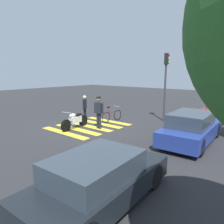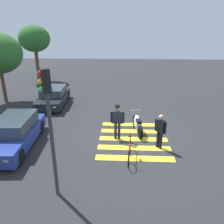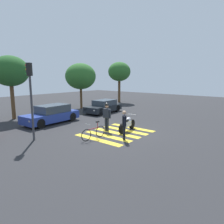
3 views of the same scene
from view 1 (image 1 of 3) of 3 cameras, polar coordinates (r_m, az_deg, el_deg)
ground_plane at (r=12.72m, az=-6.25°, el=-3.81°), size 60.00×60.00×0.00m
police_motorcycle at (r=12.25m, az=-9.90°, el=-2.25°), size 2.12×0.63×1.04m
leaning_bicycle at (r=13.77m, az=-0.04°, el=-0.99°), size 1.76×0.46×1.01m
officer_on_foot at (r=11.91m, az=-3.59°, el=0.74°), size 0.25×0.70×1.90m
officer_by_motorcycle at (r=13.90m, az=-7.33°, el=1.47°), size 0.54×0.47×1.69m
crosswalk_stripes at (r=12.72m, az=-6.25°, el=-3.80°), size 4.05×3.49×0.01m
car_maroon_wagon at (r=16.67m, az=27.45°, el=0.79°), size 4.68×2.01×1.35m
car_blue_hatchback at (r=10.29m, az=20.57°, el=-4.05°), size 4.50×2.01×1.41m
car_black_suv at (r=5.37m, az=-3.51°, el=-17.74°), size 4.18×1.97×1.28m
traffic_light_pole at (r=14.07m, az=14.24°, el=9.25°), size 0.33×0.36×4.32m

